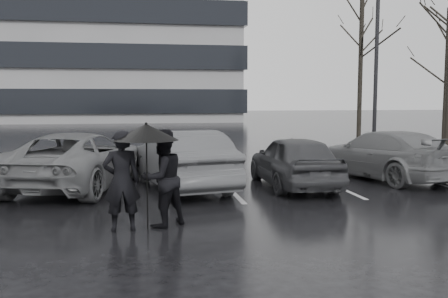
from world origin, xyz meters
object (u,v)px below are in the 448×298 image
(car_west_a, at_px, (182,159))
(lamp_post, at_px, (376,54))
(car_west_b, at_px, (78,160))
(pedestrian_left, at_px, (122,181))
(tree_ne, at_px, (447,75))
(pedestrian_right, at_px, (162,178))
(car_east, at_px, (383,155))
(tree_north, at_px, (361,64))
(car_main, at_px, (294,161))

(car_west_a, distance_m, lamp_post, 10.62)
(car_west_b, relative_size, pedestrian_left, 2.93)
(car_west_a, bearing_deg, lamp_post, -155.68)
(lamp_post, relative_size, tree_ne, 1.25)
(pedestrian_right, relative_size, tree_ne, 0.25)
(car_east, relative_size, tree_ne, 0.67)
(tree_ne, bearing_deg, tree_north, 139.40)
(car_main, bearing_deg, car_east, -164.69)
(pedestrian_right, bearing_deg, car_west_b, -98.87)
(pedestrian_left, distance_m, pedestrian_right, 0.73)
(pedestrian_left, distance_m, lamp_post, 14.08)
(pedestrian_right, xyz_separation_m, tree_ne, (15.72, 15.55, 2.64))
(car_east, distance_m, pedestrian_right, 7.70)
(car_east, distance_m, tree_north, 15.82)
(lamp_post, bearing_deg, car_west_b, -153.03)
(pedestrian_left, bearing_deg, tree_ne, -142.95)
(lamp_post, distance_m, tree_north, 9.49)
(car_west_b, height_order, tree_north, tree_north)
(car_east, bearing_deg, tree_ne, -146.62)
(car_main, relative_size, pedestrian_left, 2.27)
(car_main, distance_m, pedestrian_left, 5.59)
(lamp_post, bearing_deg, car_west_a, -143.57)
(lamp_post, bearing_deg, car_east, -113.83)
(car_east, xyz_separation_m, pedestrian_right, (-6.40, -4.28, 0.18))
(pedestrian_left, relative_size, pedestrian_right, 1.01)
(car_west_b, height_order, tree_ne, tree_ne)
(car_main, xyz_separation_m, tree_ne, (12.21, 12.10, 2.83))
(car_west_b, bearing_deg, tree_north, -118.81)
(pedestrian_right, height_order, tree_ne, tree_ne)
(car_main, height_order, car_east, car_east)
(pedestrian_right, bearing_deg, pedestrian_left, -17.06)
(lamp_post, relative_size, tree_north, 1.03)
(pedestrian_left, xyz_separation_m, lamp_post, (9.50, 9.91, 3.13))
(car_west_a, relative_size, tree_north, 0.53)
(car_main, bearing_deg, pedestrian_right, 43.99)
(car_west_a, xyz_separation_m, tree_north, (11.56, 14.85, 3.51))
(car_west_a, distance_m, pedestrian_right, 3.77)
(car_main, height_order, lamp_post, lamp_post)
(tree_ne, bearing_deg, car_east, -129.59)
(lamp_post, height_order, tree_north, lamp_post)
(car_west_a, height_order, car_east, car_west_a)
(car_main, xyz_separation_m, car_west_a, (-2.85, 0.25, 0.07))
(pedestrian_left, xyz_separation_m, pedestrian_right, (0.70, 0.21, -0.00))
(pedestrian_left, bearing_deg, car_west_a, -115.99)
(car_main, distance_m, car_west_a, 2.86)
(tree_north, bearing_deg, pedestrian_left, -124.57)
(lamp_post, xyz_separation_m, tree_ne, (6.92, 5.84, -0.50))
(car_main, xyz_separation_m, car_west_b, (-5.45, 0.79, 0.04))
(car_main, relative_size, car_west_b, 0.77)
(car_main, relative_size, pedestrian_right, 2.28)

